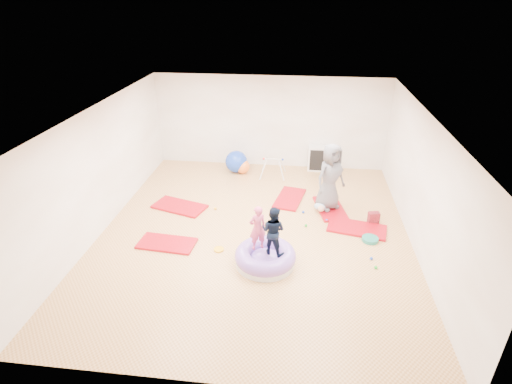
# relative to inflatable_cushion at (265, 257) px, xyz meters

# --- Properties ---
(room) EXTENTS (7.01, 8.01, 2.81)m
(room) POSITION_rel_inflatable_cushion_xyz_m (-0.36, 1.13, 1.25)
(room) COLOR tan
(room) RESTS_ON ground
(gym_mat_front_left) EXTENTS (1.29, 0.72, 0.05)m
(gym_mat_front_left) POSITION_rel_inflatable_cushion_xyz_m (-2.22, 0.43, -0.13)
(gym_mat_front_left) COLOR #B80F2B
(gym_mat_front_left) RESTS_ON ground
(gym_mat_mid_left) EXTENTS (1.48, 1.04, 0.06)m
(gym_mat_mid_left) POSITION_rel_inflatable_cushion_xyz_m (-2.42, 2.08, -0.13)
(gym_mat_mid_left) COLOR #B80F2B
(gym_mat_mid_left) RESTS_ON ground
(gym_mat_center_back) EXTENTS (0.88, 1.37, 0.05)m
(gym_mat_center_back) POSITION_rel_inflatable_cushion_xyz_m (0.38, 2.86, -0.13)
(gym_mat_center_back) COLOR #B80F2B
(gym_mat_center_back) RESTS_ON ground
(gym_mat_right) EXTENTS (1.44, 0.93, 0.06)m
(gym_mat_right) POSITION_rel_inflatable_cushion_xyz_m (2.01, 1.54, -0.13)
(gym_mat_right) COLOR #B80F2B
(gym_mat_right) RESTS_ON ground
(gym_mat_rear_right) EXTENTS (0.89, 1.38, 0.05)m
(gym_mat_rear_right) POSITION_rel_inflatable_cushion_xyz_m (1.43, 2.44, -0.13)
(gym_mat_rear_right) COLOR #B80F2B
(gym_mat_rear_right) RESTS_ON ground
(inflatable_cushion) EXTENTS (1.25, 1.25, 0.39)m
(inflatable_cushion) POSITION_rel_inflatable_cushion_xyz_m (0.00, 0.00, 0.00)
(inflatable_cushion) COLOR silver
(inflatable_cushion) RESTS_ON ground
(child_pink) EXTENTS (0.42, 0.37, 0.97)m
(child_pink) POSITION_rel_inflatable_cushion_xyz_m (-0.17, 0.08, 0.69)
(child_pink) COLOR #E04F7F
(child_pink) RESTS_ON inflatable_cushion
(child_navy) EXTENTS (0.60, 0.54, 1.02)m
(child_navy) POSITION_rel_inflatable_cushion_xyz_m (0.15, -0.03, 0.72)
(child_navy) COLOR black
(child_navy) RESTS_ON inflatable_cushion
(adult_caregiver) EXTENTS (0.98, 0.95, 1.70)m
(adult_caregiver) POSITION_rel_inflatable_cushion_xyz_m (1.36, 2.45, 0.75)
(adult_caregiver) COLOR #595960
(adult_caregiver) RESTS_ON gym_mat_rear_right
(infant) EXTENTS (0.35, 0.35, 0.20)m
(infant) POSITION_rel_inflatable_cushion_xyz_m (1.18, 2.25, 0.00)
(infant) COLOR #9BB7D4
(infant) RESTS_ON gym_mat_rear_right
(ball_pit_balls) EXTENTS (5.10, 2.14, 0.07)m
(ball_pit_balls) POSITION_rel_inflatable_cushion_xyz_m (0.35, 1.24, -0.12)
(ball_pit_balls) COLOR green
(ball_pit_balls) RESTS_ON ground
(exercise_ball_blue) EXTENTS (0.67, 0.67, 0.67)m
(exercise_ball_blue) POSITION_rel_inflatable_cushion_xyz_m (-1.32, 4.47, 0.18)
(exercise_ball_blue) COLOR blue
(exercise_ball_blue) RESTS_ON ground
(exercise_ball_orange) EXTENTS (0.43, 0.43, 0.43)m
(exercise_ball_orange) POSITION_rel_inflatable_cushion_xyz_m (-1.12, 4.39, 0.06)
(exercise_ball_orange) COLOR orange
(exercise_ball_orange) RESTS_ON ground
(infant_play_gym) EXTENTS (0.75, 0.71, 0.57)m
(infant_play_gym) POSITION_rel_inflatable_cushion_xyz_m (-0.19, 4.27, 0.23)
(infant_play_gym) COLOR silver
(infant_play_gym) RESTS_ON ground
(cube_shelf) EXTENTS (0.76, 0.37, 0.76)m
(cube_shelf) POSITION_rel_inflatable_cushion_xyz_m (1.22, 4.92, 0.23)
(cube_shelf) COLOR silver
(cube_shelf) RESTS_ON ground
(balance_disc) EXTENTS (0.36, 0.36, 0.08)m
(balance_disc) POSITION_rel_inflatable_cushion_xyz_m (2.25, 1.09, -0.11)
(balance_disc) COLOR #1E7768
(balance_disc) RESTS_ON ground
(backpack) EXTENTS (0.28, 0.21, 0.29)m
(backpack) POSITION_rel_inflatable_cushion_xyz_m (2.42, 1.88, -0.01)
(backpack) COLOR red
(backpack) RESTS_ON ground
(yellow_toy) EXTENTS (0.22, 0.22, 0.03)m
(yellow_toy) POSITION_rel_inflatable_cushion_xyz_m (-1.04, 0.35, -0.14)
(yellow_toy) COLOR yellow
(yellow_toy) RESTS_ON ground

